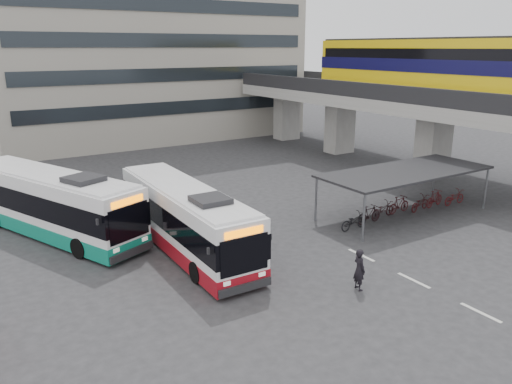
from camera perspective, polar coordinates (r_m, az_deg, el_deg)
ground at (r=21.67m, az=7.12°, el=-8.60°), size 120.00×120.00×0.00m
viaduct at (r=39.27m, az=17.23°, el=11.43°), size 8.00×32.00×9.68m
bike_shelter at (r=28.87m, az=16.57°, el=0.10°), size 10.00×4.00×2.54m
office_block at (r=54.47m, az=-12.97°, el=19.51°), size 30.00×15.00×25.00m
road_markings at (r=21.39m, az=17.59°, el=-9.61°), size 0.15×7.60×0.01m
bus_main at (r=23.14m, az=-8.10°, el=-3.01°), size 2.52×10.91×3.21m
bus_teal at (r=26.74m, az=-22.40°, el=-1.24°), size 6.74×11.59×3.41m
pedestrian at (r=19.80m, az=11.72°, el=-8.66°), size 0.49×0.66×1.67m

